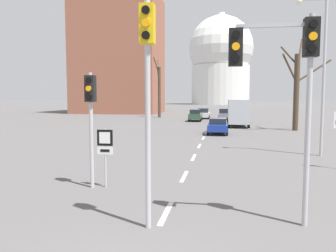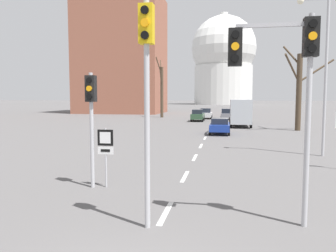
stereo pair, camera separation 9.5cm
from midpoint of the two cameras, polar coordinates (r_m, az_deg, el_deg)
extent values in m
cube|color=silver|center=(9.87, -0.61, -14.86)|extent=(0.16, 2.00, 0.01)
cube|color=silver|center=(14.14, 2.65, -8.74)|extent=(0.16, 2.00, 0.01)
cube|color=silver|center=(18.52, 4.33, -5.48)|extent=(0.16, 2.00, 0.01)
cube|color=silver|center=(22.94, 5.36, -3.46)|extent=(0.16, 2.00, 0.01)
cube|color=silver|center=(27.39, 6.05, -2.10)|extent=(0.16, 2.00, 0.01)
cube|color=silver|center=(31.86, 6.55, -1.12)|extent=(0.16, 2.00, 0.01)
cube|color=silver|center=(36.33, 6.93, -0.38)|extent=(0.16, 2.00, 0.01)
cube|color=silver|center=(40.81, 7.22, 0.20)|extent=(0.16, 2.00, 0.01)
cube|color=silver|center=(45.29, 7.45, 0.66)|extent=(0.16, 2.00, 0.01)
cube|color=silver|center=(49.78, 7.65, 1.04)|extent=(0.16, 2.00, 0.01)
cylinder|color=#B2B2B7|center=(12.40, -13.44, -0.83)|extent=(0.14, 0.14, 4.26)
cube|color=black|center=(12.34, -13.58, 6.34)|extent=(0.36, 0.28, 0.96)
cylinder|color=black|center=(12.20, -13.93, 7.76)|extent=(0.20, 0.06, 0.20)
cylinder|color=orange|center=(12.19, -13.90, 6.36)|extent=(0.20, 0.06, 0.20)
cylinder|color=black|center=(12.18, -13.87, 4.96)|extent=(0.20, 0.06, 0.20)
cylinder|color=#B2B2B7|center=(8.24, -3.87, 1.57)|extent=(0.14, 0.14, 5.73)
cube|color=yellow|center=(8.42, -3.96, 17.28)|extent=(0.36, 0.28, 0.96)
cylinder|color=black|center=(8.33, -4.26, 19.52)|extent=(0.20, 0.06, 0.20)
cylinder|color=orange|center=(8.26, -4.25, 17.52)|extent=(0.20, 0.06, 0.20)
cylinder|color=black|center=(8.20, -4.24, 15.49)|extent=(0.20, 0.06, 0.20)
cylinder|color=#B2B2B7|center=(9.07, 22.93, 0.55)|extent=(0.14, 0.14, 5.43)
cube|color=black|center=(9.17, 23.39, 13.98)|extent=(0.36, 0.28, 0.96)
cylinder|color=black|center=(9.06, 23.72, 16.00)|extent=(0.20, 0.06, 0.20)
cylinder|color=orange|center=(9.01, 23.66, 14.14)|extent=(0.20, 0.06, 0.20)
cylinder|color=black|center=(8.96, 23.59, 12.27)|extent=(0.20, 0.06, 0.20)
cube|color=#B2B2B7|center=(9.06, 17.54, 16.38)|extent=(1.85, 0.10, 0.10)
cube|color=black|center=(8.90, 11.38, 13.27)|extent=(0.36, 0.28, 0.96)
cylinder|color=black|center=(8.78, 11.45, 15.35)|extent=(0.20, 0.06, 0.20)
cylinder|color=orange|center=(8.73, 11.42, 13.43)|extent=(0.20, 0.06, 0.20)
cylinder|color=black|center=(8.69, 11.38, 11.49)|extent=(0.20, 0.06, 0.20)
cylinder|color=#B2B2B7|center=(12.48, -11.07, -5.48)|extent=(0.07, 0.07, 2.22)
cube|color=black|center=(12.35, -11.16, -2.02)|extent=(0.60, 0.03, 0.60)
cube|color=white|center=(12.33, -11.19, -2.03)|extent=(0.42, 0.01, 0.42)
cube|color=white|center=(12.42, -11.12, -4.22)|extent=(0.60, 0.03, 0.28)
cube|color=black|center=(12.40, -11.15, -4.23)|extent=(0.36, 0.01, 0.10)
cylinder|color=#B2B2B7|center=(20.72, 25.36, 7.57)|extent=(0.16, 0.16, 8.94)
sphere|color=#F2EAC6|center=(21.05, 21.68, 19.50)|extent=(0.36, 0.36, 0.36)
cube|color=#2D4C33|center=(47.29, 4.75, 1.72)|extent=(1.70, 4.45, 0.72)
cube|color=#1E232D|center=(47.04, 4.73, 2.51)|extent=(1.44, 2.14, 0.60)
cylinder|color=black|center=(48.76, 3.95, 1.40)|extent=(0.18, 0.70, 0.70)
cylinder|color=black|center=(48.63, 5.82, 1.38)|extent=(0.18, 0.70, 0.70)
cylinder|color=black|center=(46.02, 3.61, 1.19)|extent=(0.18, 0.70, 0.70)
cylinder|color=black|center=(45.88, 5.60, 1.17)|extent=(0.18, 0.70, 0.70)
cube|color=silver|center=(52.99, 6.15, 2.00)|extent=(1.86, 4.24, 0.67)
cube|color=#1E232D|center=(52.75, 6.14, 2.72)|extent=(1.58, 2.03, 0.68)
cylinder|color=black|center=(54.37, 5.30, 1.73)|extent=(0.18, 0.66, 0.66)
cylinder|color=black|center=(54.27, 7.15, 1.71)|extent=(0.18, 0.66, 0.66)
cylinder|color=black|center=(51.76, 5.08, 1.57)|extent=(0.18, 0.66, 0.66)
cylinder|color=black|center=(51.65, 7.03, 1.55)|extent=(0.18, 0.66, 0.66)
cube|color=navy|center=(30.75, 8.58, -0.15)|extent=(1.77, 4.21, 0.60)
cube|color=#1E232D|center=(30.50, 8.58, 0.86)|extent=(1.50, 2.02, 0.52)
cylinder|color=black|center=(32.10, 7.12, -0.46)|extent=(0.18, 0.70, 0.70)
cylinder|color=black|center=(32.08, 10.10, -0.50)|extent=(0.18, 0.70, 0.70)
cylinder|color=black|center=(29.51, 6.90, -0.93)|extent=(0.18, 0.70, 0.70)
cylinder|color=black|center=(29.48, 10.15, -0.98)|extent=(0.18, 0.70, 0.70)
cube|color=slate|center=(51.63, 9.62, 1.87)|extent=(1.62, 3.88, 0.66)
cube|color=#1E232D|center=(51.40, 9.63, 2.62)|extent=(1.38, 1.86, 0.71)
cylinder|color=black|center=(52.85, 8.79, 1.60)|extent=(0.18, 0.64, 0.64)
cylinder|color=black|center=(52.85, 10.44, 1.57)|extent=(0.18, 0.64, 0.64)
cylinder|color=black|center=(50.45, 8.76, 1.44)|extent=(0.18, 0.64, 0.64)
cylinder|color=black|center=(50.45, 10.48, 1.42)|extent=(0.18, 0.64, 0.64)
cube|color=#B7B7BC|center=(57.06, 11.79, 2.17)|extent=(1.75, 4.02, 0.70)
cube|color=#1E232D|center=(56.83, 11.81, 2.78)|extent=(1.48, 1.93, 0.52)
cylinder|color=black|center=(58.29, 10.93, 1.90)|extent=(0.18, 0.69, 0.69)
cylinder|color=black|center=(58.36, 12.54, 1.87)|extent=(0.18, 0.69, 0.69)
cylinder|color=black|center=(55.80, 10.99, 1.76)|extent=(0.18, 0.69, 0.69)
cylinder|color=black|center=(55.87, 12.68, 1.74)|extent=(0.18, 0.69, 0.69)
cube|color=#333842|center=(42.23, 11.84, 2.31)|extent=(2.20, 2.00, 2.10)
cube|color=#B2B7BC|center=(38.62, 12.06, 2.52)|extent=(2.30, 5.20, 2.70)
cylinder|color=black|center=(42.26, 10.33, 0.91)|extent=(0.24, 0.88, 0.88)
cylinder|color=black|center=(42.35, 13.30, 0.87)|extent=(0.24, 0.88, 0.88)
cylinder|color=black|center=(37.24, 10.43, 0.38)|extent=(0.24, 0.88, 0.88)
cylinder|color=black|center=(37.34, 13.80, 0.33)|extent=(0.24, 0.88, 0.88)
cylinder|color=#473828|center=(56.00, -1.55, 5.88)|extent=(0.50, 0.50, 8.54)
cylinder|color=#473828|center=(55.67, -2.07, 10.41)|extent=(0.88, 1.49, 2.96)
cylinder|color=#473828|center=(57.26, -1.70, 9.78)|extent=(0.80, 2.19, 3.57)
cylinder|color=#473828|center=(55.32, -1.73, 8.53)|extent=(0.21, 1.75, 3.31)
cylinder|color=#473828|center=(35.99, 21.38, 5.45)|extent=(0.55, 0.55, 7.76)
cylinder|color=#473828|center=(36.88, 24.02, 8.80)|extent=(3.55, 1.18, 2.39)
cylinder|color=#473828|center=(34.82, 20.28, 9.60)|extent=(1.86, 2.54, 2.46)
cylinder|color=#473828|center=(37.27, 21.91, 11.63)|extent=(0.96, 2.07, 3.36)
cylinder|color=#473828|center=(36.39, 20.26, 11.42)|extent=(1.68, 0.84, 2.09)
cylinder|color=silver|center=(172.40, 9.07, 7.03)|extent=(29.50, 29.50, 19.67)
sphere|color=silver|center=(174.13, 9.16, 13.24)|extent=(32.78, 32.78, 32.78)
cylinder|color=silver|center=(176.88, 9.23, 17.97)|extent=(3.93, 3.93, 5.74)
cube|color=#935642|center=(74.52, -8.56, 12.07)|extent=(18.00, 14.00, 25.34)
camera|label=1|loc=(0.05, -90.26, -0.02)|focal=35.00mm
camera|label=2|loc=(0.05, 89.74, 0.02)|focal=35.00mm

